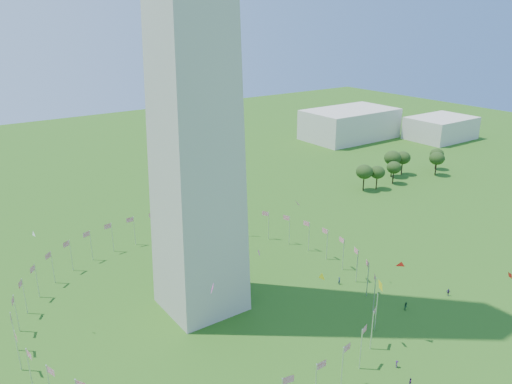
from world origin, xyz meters
The scene contains 5 objects.
flag_ring centered at (0.00, 50.00, 4.50)m, with size 80.24×80.24×9.00m.
gov_building_east_a centered at (150.00, 150.00, 8.00)m, with size 50.00×30.00×16.00m, color beige.
gov_building_east_b centered at (190.00, 120.00, 6.00)m, with size 35.00×25.00×12.00m, color beige.
kites_aloft centered at (12.58, 19.21, 19.39)m, with size 110.21×81.67×33.23m.
tree_line_east centered at (114.15, 85.50, 4.98)m, with size 53.39×16.18×11.03m.
Camera 1 is at (-48.83, -40.94, 65.00)m, focal length 35.00 mm.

